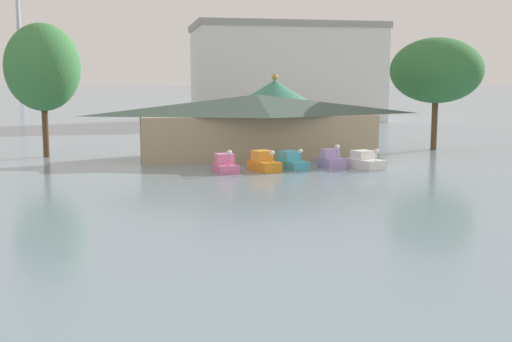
{
  "coord_description": "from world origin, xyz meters",
  "views": [
    {
      "loc": [
        -4.49,
        -7.86,
        6.53
      ],
      "look_at": [
        2.03,
        23.97,
        1.94
      ],
      "focal_mm": 44.46,
      "sensor_mm": 36.0,
      "label": 1
    }
  ],
  "objects_px": {
    "shoreline_tree_tall_left": "(43,67)",
    "green_roof_pavilion": "(275,107)",
    "pedal_boat_lavender": "(331,160)",
    "pedal_boat_white": "(365,161)",
    "boathouse": "(257,125)",
    "shoreline_tree_right": "(436,71)",
    "pedal_boat_cyan": "(291,161)",
    "pedal_boat_pink": "(225,165)",
    "pedal_boat_orange": "(264,163)",
    "background_building_block": "(285,73)"
  },
  "relations": [
    {
      "from": "green_roof_pavilion",
      "to": "pedal_boat_cyan",
      "type": "bearing_deg",
      "value": -99.88
    },
    {
      "from": "pedal_boat_pink",
      "to": "shoreline_tree_right",
      "type": "xyz_separation_m",
      "value": [
        22.17,
        11.27,
        7.04
      ]
    },
    {
      "from": "pedal_boat_lavender",
      "to": "background_building_block",
      "type": "height_order",
      "value": "background_building_block"
    },
    {
      "from": "pedal_boat_cyan",
      "to": "shoreline_tree_right",
      "type": "distance_m",
      "value": 20.96
    },
    {
      "from": "pedal_boat_pink",
      "to": "pedal_boat_lavender",
      "type": "xyz_separation_m",
      "value": [
        8.38,
        0.95,
        0.04
      ]
    },
    {
      "from": "pedal_boat_white",
      "to": "shoreline_tree_right",
      "type": "distance_m",
      "value": 17.59
    },
    {
      "from": "pedal_boat_pink",
      "to": "boathouse",
      "type": "distance_m",
      "value": 9.7
    },
    {
      "from": "shoreline_tree_tall_left",
      "to": "green_roof_pavilion",
      "type": "bearing_deg",
      "value": 23.62
    },
    {
      "from": "pedal_boat_lavender",
      "to": "pedal_boat_white",
      "type": "height_order",
      "value": "pedal_boat_lavender"
    },
    {
      "from": "pedal_boat_pink",
      "to": "pedal_boat_white",
      "type": "height_order",
      "value": "pedal_boat_pink"
    },
    {
      "from": "pedal_boat_pink",
      "to": "green_roof_pavilion",
      "type": "bearing_deg",
      "value": 150.78
    },
    {
      "from": "shoreline_tree_tall_left",
      "to": "background_building_block",
      "type": "height_order",
      "value": "background_building_block"
    },
    {
      "from": "pedal_boat_lavender",
      "to": "background_building_block",
      "type": "bearing_deg",
      "value": 160.82
    },
    {
      "from": "pedal_boat_pink",
      "to": "pedal_boat_orange",
      "type": "bearing_deg",
      "value": 86.43
    },
    {
      "from": "pedal_boat_pink",
      "to": "pedal_boat_white",
      "type": "xyz_separation_m",
      "value": [
        10.71,
        -0.07,
        0.0
      ]
    },
    {
      "from": "pedal_boat_white",
      "to": "background_building_block",
      "type": "height_order",
      "value": "background_building_block"
    },
    {
      "from": "pedal_boat_orange",
      "to": "shoreline_tree_right",
      "type": "distance_m",
      "value": 23.29
    },
    {
      "from": "shoreline_tree_tall_left",
      "to": "shoreline_tree_right",
      "type": "distance_m",
      "value": 36.07
    },
    {
      "from": "shoreline_tree_right",
      "to": "background_building_block",
      "type": "height_order",
      "value": "background_building_block"
    },
    {
      "from": "boathouse",
      "to": "shoreline_tree_right",
      "type": "distance_m",
      "value": 18.91
    },
    {
      "from": "pedal_boat_pink",
      "to": "pedal_boat_orange",
      "type": "height_order",
      "value": "pedal_boat_pink"
    },
    {
      "from": "boathouse",
      "to": "shoreline_tree_tall_left",
      "type": "xyz_separation_m",
      "value": [
        -17.95,
        3.97,
        4.88
      ]
    },
    {
      "from": "background_building_block",
      "to": "green_roof_pavilion",
      "type": "bearing_deg",
      "value": -105.9
    },
    {
      "from": "pedal_boat_cyan",
      "to": "background_building_block",
      "type": "xyz_separation_m",
      "value": [
        14.23,
        58.24,
        7.5
      ]
    },
    {
      "from": "pedal_boat_lavender",
      "to": "green_roof_pavilion",
      "type": "xyz_separation_m",
      "value": [
        0.58,
        21.5,
        3.18
      ]
    },
    {
      "from": "pedal_boat_cyan",
      "to": "shoreline_tree_tall_left",
      "type": "relative_size",
      "value": 0.27
    },
    {
      "from": "pedal_boat_white",
      "to": "pedal_boat_orange",
      "type": "bearing_deg",
      "value": -111.0
    },
    {
      "from": "green_roof_pavilion",
      "to": "pedal_boat_lavender",
      "type": "bearing_deg",
      "value": -91.53
    },
    {
      "from": "pedal_boat_cyan",
      "to": "pedal_boat_lavender",
      "type": "xyz_separation_m",
      "value": [
        3.14,
        -0.17,
        0.05
      ]
    },
    {
      "from": "pedal_boat_pink",
      "to": "background_building_block",
      "type": "bearing_deg",
      "value": 154.37
    },
    {
      "from": "pedal_boat_pink",
      "to": "shoreline_tree_tall_left",
      "type": "xyz_separation_m",
      "value": [
        -13.88,
        12.46,
        7.2
      ]
    },
    {
      "from": "pedal_boat_cyan",
      "to": "pedal_boat_lavender",
      "type": "distance_m",
      "value": 3.14
    },
    {
      "from": "pedal_boat_cyan",
      "to": "pedal_boat_white",
      "type": "height_order",
      "value": "pedal_boat_white"
    },
    {
      "from": "pedal_boat_white",
      "to": "boathouse",
      "type": "relative_size",
      "value": 0.16
    },
    {
      "from": "pedal_boat_cyan",
      "to": "pedal_boat_white",
      "type": "bearing_deg",
      "value": 58.25
    },
    {
      "from": "pedal_boat_orange",
      "to": "pedal_boat_lavender",
      "type": "xyz_separation_m",
      "value": [
        5.47,
        0.75,
        -0.01
      ]
    },
    {
      "from": "background_building_block",
      "to": "pedal_boat_lavender",
      "type": "bearing_deg",
      "value": -100.75
    },
    {
      "from": "pedal_boat_pink",
      "to": "shoreline_tree_right",
      "type": "height_order",
      "value": "shoreline_tree_right"
    },
    {
      "from": "shoreline_tree_tall_left",
      "to": "background_building_block",
      "type": "xyz_separation_m",
      "value": [
        33.35,
        46.9,
        0.28
      ]
    },
    {
      "from": "pedal_boat_pink",
      "to": "boathouse",
      "type": "xyz_separation_m",
      "value": [
        4.07,
        8.49,
        2.32
      ]
    },
    {
      "from": "pedal_boat_white",
      "to": "background_building_block",
      "type": "xyz_separation_m",
      "value": [
        8.76,
        59.43,
        7.48
      ]
    },
    {
      "from": "pedal_boat_orange",
      "to": "green_roof_pavilion",
      "type": "xyz_separation_m",
      "value": [
        6.05,
        22.25,
        3.17
      ]
    },
    {
      "from": "pedal_boat_pink",
      "to": "green_roof_pavilion",
      "type": "xyz_separation_m",
      "value": [
        8.96,
        22.45,
        3.22
      ]
    },
    {
      "from": "pedal_boat_orange",
      "to": "pedal_boat_lavender",
      "type": "distance_m",
      "value": 5.52
    },
    {
      "from": "green_roof_pavilion",
      "to": "boathouse",
      "type": "bearing_deg",
      "value": -109.3
    },
    {
      "from": "pedal_boat_lavender",
      "to": "pedal_boat_pink",
      "type": "bearing_deg",
      "value": -91.96
    },
    {
      "from": "pedal_boat_cyan",
      "to": "boathouse",
      "type": "bearing_deg",
      "value": 169.59
    },
    {
      "from": "pedal_boat_cyan",
      "to": "background_building_block",
      "type": "bearing_deg",
      "value": 146.83
    },
    {
      "from": "pedal_boat_pink",
      "to": "background_building_block",
      "type": "height_order",
      "value": "background_building_block"
    },
    {
      "from": "pedal_boat_white",
      "to": "shoreline_tree_right",
      "type": "relative_size",
      "value": 0.31
    }
  ]
}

